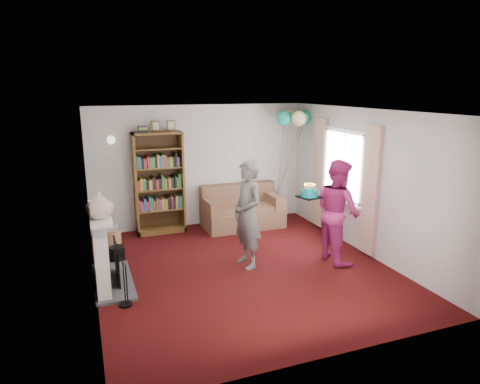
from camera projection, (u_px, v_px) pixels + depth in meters
name	position (u px, v px, depth m)	size (l,w,h in m)	color
ground	(243.00, 268.00, 6.89)	(5.00, 5.00, 0.00)	black
wall_back	(200.00, 166.00, 8.87)	(4.50, 0.02, 2.50)	silver
wall_left	(88.00, 207.00, 5.82)	(0.02, 5.00, 2.50)	silver
wall_right	(366.00, 182.00, 7.36)	(0.02, 5.00, 2.50)	silver
ceiling	(243.00, 111.00, 6.29)	(4.50, 5.00, 0.01)	white
fireplace	(105.00, 251.00, 6.23)	(0.55, 1.80, 1.12)	#3F3F42
window_bay	(343.00, 178.00, 7.89)	(0.14, 2.02, 2.20)	white
wall_sconce	(111.00, 140.00, 8.00)	(0.16, 0.23, 0.16)	gold
bookcase	(159.00, 184.00, 8.44)	(0.95, 0.42, 2.22)	#472B14
sofa	(242.00, 211.00, 8.95)	(1.62, 0.86, 0.86)	brown
wicker_basket	(111.00, 236.00, 7.94)	(0.36, 0.36, 0.33)	#A37E4C
person_striped	(248.00, 214.00, 6.80)	(0.64, 0.42, 1.75)	black
person_magenta	(338.00, 211.00, 7.04)	(0.83, 0.65, 1.72)	#AB2265
birthday_cake	(309.00, 193.00, 6.82)	(0.32, 0.32, 0.22)	black
balloons	(294.00, 118.00, 8.85)	(0.84, 0.75, 1.72)	#3F3F3F
mantel_vase	(99.00, 204.00, 5.72)	(0.36, 0.36, 0.38)	beige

